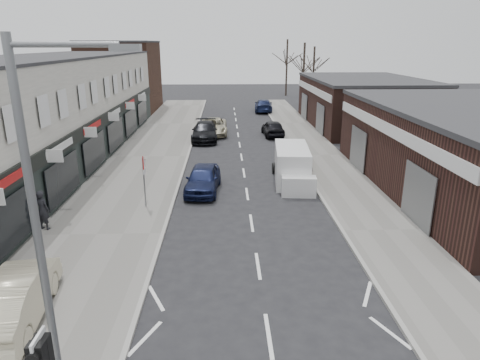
{
  "coord_description": "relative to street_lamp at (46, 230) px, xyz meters",
  "views": [
    {
      "loc": [
        -1.18,
        -8.2,
        7.94
      ],
      "look_at": [
        -0.59,
        8.43,
        2.6
      ],
      "focal_mm": 32.0,
      "sensor_mm": 36.0,
      "label": 1
    }
  ],
  "objects": [
    {
      "name": "tree_far_b",
      "position": [
        16.03,
        54.8,
        -4.62
      ],
      "size": [
        3.6,
        3.6,
        7.5
      ],
      "primitive_type": null,
      "color": "#382D26",
      "rests_on": "ground"
    },
    {
      "name": "white_van",
      "position": [
        7.3,
        16.85,
        -3.63
      ],
      "size": [
        2.28,
        5.53,
        2.09
      ],
      "rotation": [
        0.0,
        0.0,
        -0.09
      ],
      "color": "white",
      "rests_on": "ground"
    },
    {
      "name": "parked_car_left_c",
      "position": [
        2.32,
        31.0,
        -3.9
      ],
      "size": [
        2.44,
        5.19,
        1.44
      ],
      "primitive_type": "imported",
      "rotation": [
        0.0,
        0.0,
        0.01
      ],
      "color": "#BDB697",
      "rests_on": "ground"
    },
    {
      "name": "tree_far_c",
      "position": [
        13.03,
        60.8,
        -4.62
      ],
      "size": [
        3.6,
        3.6,
        8.5
      ],
      "primitive_type": null,
      "color": "#382D26",
      "rests_on": "ground"
    },
    {
      "name": "warning_sign",
      "position": [
        -0.63,
        12.8,
        -2.42
      ],
      "size": [
        0.12,
        0.8,
        2.7
      ],
      "color": "slate",
      "rests_on": "pavement_left"
    },
    {
      "name": "right_unit_near",
      "position": [
        17.03,
        14.8,
        -2.37
      ],
      "size": [
        10.0,
        18.0,
        4.5
      ],
      "primitive_type": "cube",
      "color": "#331C17",
      "rests_on": "ground"
    },
    {
      "name": "brick_block_far",
      "position": [
        -8.97,
        45.8,
        -0.62
      ],
      "size": [
        8.0,
        10.0,
        8.0
      ],
      "primitive_type": "cube",
      "color": "#42261C",
      "rests_on": "ground"
    },
    {
      "name": "parked_car_left_b",
      "position": [
        1.63,
        28.58,
        -3.86
      ],
      "size": [
        2.15,
        5.27,
        1.53
      ],
      "primitive_type": "imported",
      "rotation": [
        0.0,
        0.0,
        0.0
      ],
      "color": "black",
      "rests_on": "ground"
    },
    {
      "name": "parked_car_right_a",
      "position": [
        8.03,
        21.2,
        -3.86
      ],
      "size": [
        1.69,
        4.64,
        1.52
      ],
      "primitive_type": "imported",
      "rotation": [
        0.0,
        0.0,
        3.16
      ],
      "color": "silver",
      "rests_on": "ground"
    },
    {
      "name": "parked_car_right_b",
      "position": [
        7.62,
        30.16,
        -3.91
      ],
      "size": [
        1.9,
        4.24,
        1.42
      ],
      "primitive_type": "imported",
      "rotation": [
        0.0,
        0.0,
        3.2
      ],
      "color": "black",
      "rests_on": "ground"
    },
    {
      "name": "sedan_on_pavement",
      "position": [
        -2.88,
        3.55,
        -3.72
      ],
      "size": [
        2.23,
        4.92,
        1.56
      ],
      "primitive_type": "imported",
      "rotation": [
        0.0,
        0.0,
        3.27
      ],
      "color": "beige",
      "rests_on": "pavement_left"
    },
    {
      "name": "right_unit_far",
      "position": [
        17.03,
        34.8,
        -2.37
      ],
      "size": [
        10.0,
        16.0,
        4.5
      ],
      "primitive_type": "cube",
      "color": "#331C17",
      "rests_on": "ground"
    },
    {
      "name": "pedestrian",
      "position": [
        -4.64,
        10.19,
        -3.61
      ],
      "size": [
        0.75,
        0.61,
        1.79
      ],
      "primitive_type": "imported",
      "rotation": [
        0.0,
        0.0,
        2.83
      ],
      "color": "black",
      "rests_on": "pavement_left"
    },
    {
      "name": "pavement_left",
      "position": [
        -2.22,
        22.8,
        -4.56
      ],
      "size": [
        5.5,
        64.0,
        0.12
      ],
      "primitive_type": "cube",
      "color": "slate",
      "rests_on": "ground"
    },
    {
      "name": "tree_far_a",
      "position": [
        13.53,
        48.8,
        -4.62
      ],
      "size": [
        3.6,
        3.6,
        8.0
      ],
      "primitive_type": null,
      "color": "#382D26",
      "rests_on": "ground"
    },
    {
      "name": "shop_terrace_left",
      "position": [
        -8.97,
        20.3,
        -1.07
      ],
      "size": [
        8.0,
        41.0,
        7.1
      ],
      "primitive_type": "cube",
      "color": "silver",
      "rests_on": "ground"
    },
    {
      "name": "pavement_right",
      "position": [
        10.28,
        22.8,
        -4.56
      ],
      "size": [
        3.5,
        64.0,
        0.12
      ],
      "primitive_type": "cube",
      "color": "slate",
      "rests_on": "ground"
    },
    {
      "name": "parked_car_left_a",
      "position": [
        2.09,
        15.31,
        -3.88
      ],
      "size": [
        2.09,
        4.46,
        1.48
      ],
      "primitive_type": "imported",
      "rotation": [
        0.0,
        0.0,
        -0.08
      ],
      "color": "#131A3C",
      "rests_on": "ground"
    },
    {
      "name": "parked_car_right_c",
      "position": [
        8.03,
        44.35,
        -3.88
      ],
      "size": [
        2.44,
        5.22,
        1.47
      ],
      "primitive_type": "imported",
      "rotation": [
        0.0,
        0.0,
        3.07
      ],
      "color": "#141D3F",
      "rests_on": "ground"
    },
    {
      "name": "street_lamp",
      "position": [
        0.0,
        0.0,
        0.0
      ],
      "size": [
        2.23,
        0.22,
        8.0
      ],
      "color": "slate",
      "rests_on": "pavement_left"
    }
  ]
}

